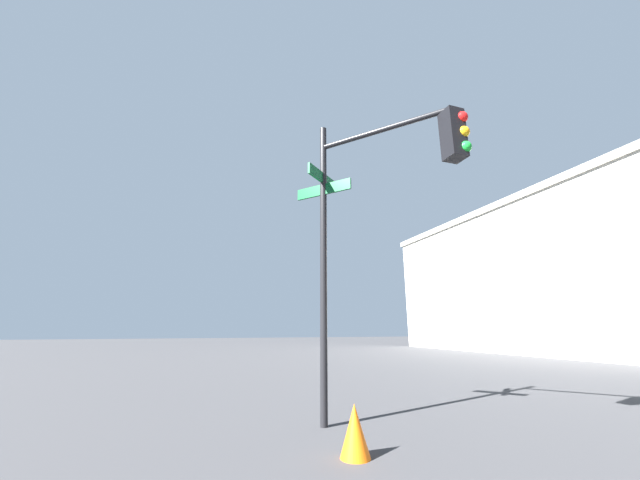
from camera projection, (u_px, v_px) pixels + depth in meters
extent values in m
cylinder|color=black|center=(324.00, 261.00, 5.82)|extent=(0.12, 0.12, 5.15)
cylinder|color=black|center=(381.00, 130.00, 5.82)|extent=(1.78, 1.56, 0.09)
cube|color=black|center=(453.00, 135.00, 5.14)|extent=(0.28, 0.28, 0.80)
sphere|color=red|center=(462.00, 118.00, 5.13)|extent=(0.18, 0.18, 0.18)
sphere|color=orange|center=(464.00, 132.00, 5.07)|extent=(0.18, 0.18, 0.18)
sphere|color=green|center=(465.00, 147.00, 5.01)|extent=(0.18, 0.18, 0.18)
cube|color=#0F5128|center=(323.00, 190.00, 6.16)|extent=(0.86, 0.75, 0.20)
cube|color=#0F5128|center=(323.00, 178.00, 6.22)|extent=(0.69, 0.78, 0.20)
cube|color=beige|center=(610.00, 286.00, 24.16)|extent=(19.89, 20.84, 8.75)
cube|color=gray|center=(596.00, 225.00, 25.32)|extent=(20.19, 21.14, 0.40)
cone|color=orange|center=(355.00, 430.00, 3.99)|extent=(0.36, 0.36, 0.59)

